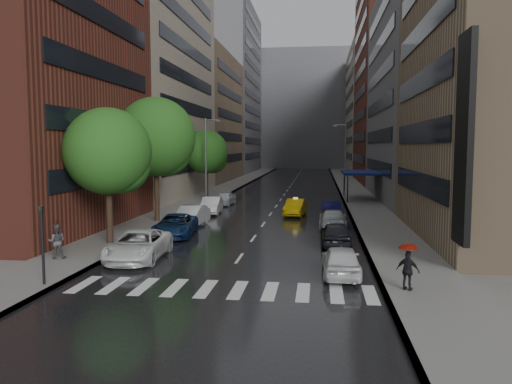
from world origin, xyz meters
TOP-DOWN VIEW (x-y plane):
  - ground at (0.00, 0.00)m, footprint 220.00×220.00m
  - road at (0.00, 50.00)m, footprint 14.00×140.00m
  - sidewalk_left at (-9.00, 50.00)m, footprint 4.00×140.00m
  - sidewalk_right at (9.00, 50.00)m, footprint 4.00×140.00m
  - crosswalk at (0.20, -2.00)m, footprint 13.15×2.80m
  - buildings_left at (-15.00, 58.79)m, footprint 8.00×108.00m
  - buildings_right at (15.00, 56.70)m, footprint 8.05×109.10m
  - building_far at (0.00, 118.00)m, footprint 40.00×14.00m
  - tree_near at (-8.60, 6.65)m, footprint 5.36×5.36m
  - tree_mid at (-8.60, 15.84)m, footprint 6.30×6.30m
  - tree_far at (-8.60, 33.72)m, footprint 5.02×5.02m
  - taxi at (2.28, 21.42)m, footprint 2.03×4.59m
  - parked_cars_left at (-5.40, 12.46)m, footprint 3.02×30.47m
  - parked_cars_right at (5.40, 10.98)m, footprint 2.13×24.39m
  - ped_black_umbrella at (-9.61, 2.11)m, footprint 1.09×0.98m
  - ped_red_umbrella at (8.06, -1.61)m, footprint 1.05×0.84m
  - traffic_light at (-7.60, -2.66)m, footprint 0.18×0.15m
  - street_lamp_left at (-7.72, 30.00)m, footprint 1.74×0.22m
  - street_lamp_right at (7.72, 45.00)m, footprint 1.74×0.22m
  - awning at (8.98, 35.00)m, footprint 4.00×8.00m

SIDE VIEW (x-z plane):
  - ground at x=0.00m, z-range 0.00..0.00m
  - road at x=0.00m, z-range 0.00..0.01m
  - crosswalk at x=0.20m, z-range 0.01..0.02m
  - sidewalk_left at x=-9.00m, z-range 0.00..0.15m
  - sidewalk_right at x=9.00m, z-range 0.00..0.15m
  - taxi at x=2.28m, z-range 0.00..1.47m
  - parked_cars_right at x=5.40m, z-range -0.03..1.52m
  - parked_cars_left at x=-5.40m, z-range -0.03..1.57m
  - ped_red_umbrella at x=8.06m, z-range 0.32..2.33m
  - ped_black_umbrella at x=-9.61m, z-range 0.33..2.42m
  - traffic_light at x=-7.60m, z-range 0.50..3.95m
  - awning at x=8.98m, z-range 1.57..4.70m
  - street_lamp_left at x=-7.72m, z-range 0.39..9.39m
  - street_lamp_right at x=7.72m, z-range 0.39..9.39m
  - tree_far at x=-8.60m, z-range 1.47..9.47m
  - tree_near at x=-8.60m, z-range 1.57..10.12m
  - tree_mid at x=-8.60m, z-range 1.86..11.91m
  - buildings_right at x=15.00m, z-range -2.97..33.03m
  - buildings_left at x=-15.00m, z-range -3.01..34.99m
  - building_far at x=0.00m, z-range 0.00..32.00m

